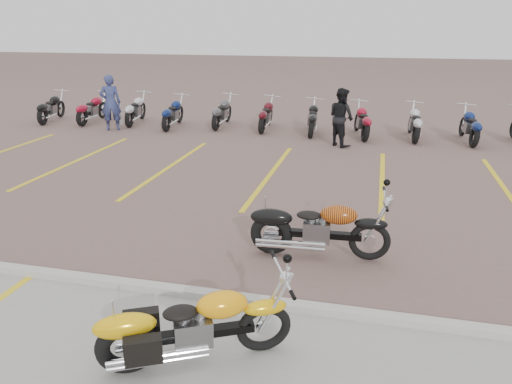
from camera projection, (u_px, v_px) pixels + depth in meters
ground at (222, 238)px, 8.71m from camera, size 100.00×100.00×0.00m
curb at (178, 291)px, 6.86m from camera, size 60.00×0.18×0.12m
parking_stripes at (271, 174)px, 12.39m from camera, size 38.00×5.50×0.01m
yellow_cruiser at (191, 328)px, 5.39m from camera, size 1.95×1.11×0.88m
flame_cruiser at (316, 231)px, 7.87m from camera, size 2.21×0.36×0.91m
person_a at (111, 103)px, 17.19m from camera, size 0.82×0.71×1.91m
person_b at (341, 117)px, 14.99m from camera, size 1.07×1.07×1.75m
bollard at (118, 112)px, 18.09m from camera, size 0.18×0.18×1.00m
bg_bike_row at (264, 115)px, 17.27m from camera, size 17.39×2.07×1.10m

